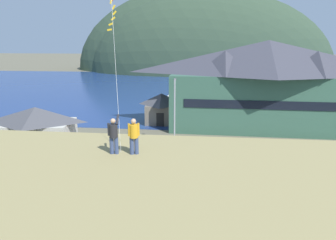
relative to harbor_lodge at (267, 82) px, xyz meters
name	(u,v)px	position (x,y,z in m)	size (l,w,h in m)	color
ground_plane	(169,189)	(-11.44, -21.00, -6.49)	(600.00, 600.00, 0.00)	#66604C
parking_lot_pad	(174,166)	(-11.44, -16.00, -6.44)	(40.00, 20.00, 0.10)	gray
bay_water	(193,88)	(-11.44, 39.00, -6.48)	(360.00, 84.00, 0.03)	navy
far_hill_west_ridge	(197,70)	(-11.72, 96.37, -6.49)	(105.81, 52.08, 70.46)	#334733
far_hill_east_peak	(208,71)	(-6.72, 87.81, -6.49)	(99.08, 48.74, 64.01)	#334733
harbor_lodge	(267,82)	(0.00, 0.00, 0.00)	(28.01, 11.75, 12.22)	#38604C
storage_shed_near_lot	(37,132)	(-25.73, -15.39, -3.62)	(8.01, 5.64, 5.55)	beige
storage_shed_waterside	(162,108)	(-14.92, 1.10, -4.15)	(5.07, 5.27, 4.50)	#756B5B
wharf_dock	(192,105)	(-10.76, 13.50, -6.14)	(3.20, 14.72, 0.70)	#70604C
moored_boat_wharfside	(173,102)	(-14.37, 14.35, -5.77)	(3.17, 7.97, 2.16)	silver
parked_car_front_row_end	(212,156)	(-7.79, -15.59, -5.43)	(4.33, 2.31, 1.82)	slate
parked_car_front_row_red	(303,182)	(-0.57, -20.55, -5.43)	(4.23, 2.11, 1.82)	#9EA3A8
parked_car_mid_row_center	(129,146)	(-16.54, -13.32, -5.43)	(4.31, 2.27, 1.82)	red
parked_car_mid_row_far	(99,172)	(-17.57, -20.47, -5.43)	(4.26, 2.17, 1.82)	#9EA3A8
parked_car_back_row_left	(22,170)	(-24.47, -20.80, -5.43)	(4.35, 2.35, 1.82)	#9EA3A8
parking_light_pole	(175,109)	(-11.92, -10.45, -1.88)	(0.24, 0.78, 7.93)	#ADADB2
person_kite_flyer	(114,135)	(-12.98, -31.04, 1.23)	(0.52, 0.68, 1.86)	#384770
person_companion	(134,135)	(-12.01, -30.98, 1.21)	(0.53, 0.40, 1.74)	#384770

